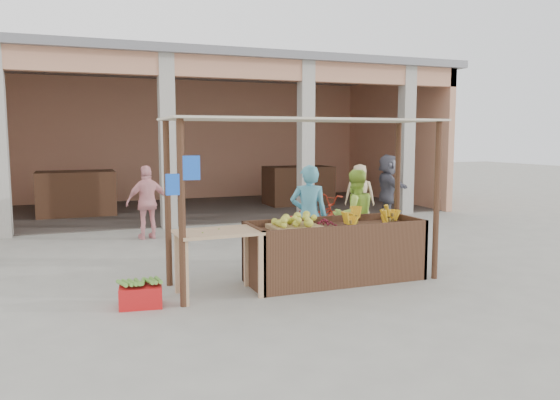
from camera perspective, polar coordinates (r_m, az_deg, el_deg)
name	(u,v)px	position (r m, az deg, el deg)	size (l,w,h in m)	color
ground	(304,283)	(8.06, 2.52, -8.69)	(60.00, 60.00, 0.00)	gray
market_building	(184,117)	(16.37, -9.97, 8.56)	(14.40, 6.40, 4.20)	tan
fruit_stall	(335,254)	(8.17, 5.76, -5.62)	(2.60, 0.95, 0.80)	#513220
stall_awning	(302,147)	(7.82, 2.31, 5.51)	(4.09, 1.35, 2.39)	#513220
banana_heap	(369,218)	(8.38, 9.30, -1.88)	(1.11, 0.61, 0.20)	gold
melon_tray	(295,223)	(7.85, 1.58, -2.46)	(0.70, 0.61, 0.19)	tan
berry_heap	(324,223)	(8.04, 4.65, -2.44)	(0.41, 0.34, 0.13)	maroon
side_table	(218,241)	(7.34, -6.52, -4.31)	(1.12, 0.77, 0.88)	tan
papaya_pile	(218,224)	(7.30, -6.54, -2.52)	(0.63, 0.36, 0.18)	#528C2D
red_crate	(141,296)	(7.19, -14.34, -9.69)	(0.52, 0.38, 0.27)	red
plantain_bundle	(140,282)	(7.14, -14.39, -8.32)	(0.43, 0.30, 0.09)	#5D9636
produce_sacks	(322,209)	(13.75, 4.36, -0.92)	(0.84, 0.79, 0.64)	maroon
vendor_blue	(309,213)	(8.93, 3.02, -1.33)	(0.67, 0.49, 1.79)	#4EA4BF
vendor_green	(354,213)	(9.37, 7.78, -1.39)	(0.80, 0.46, 1.66)	#B1DE48
motorcycle	(314,219)	(10.90, 3.54, -1.98)	(1.91, 0.66, 1.00)	maroon
shopper_b	(148,200)	(11.66, -13.67, 0.02)	(0.97, 0.51, 1.64)	pink
shopper_c	(360,191)	(13.33, 8.31, 0.92)	(0.78, 0.51, 1.63)	tan
shopper_d	(388,186)	(14.18, 11.20, 1.50)	(1.63, 0.67, 1.77)	#52525F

